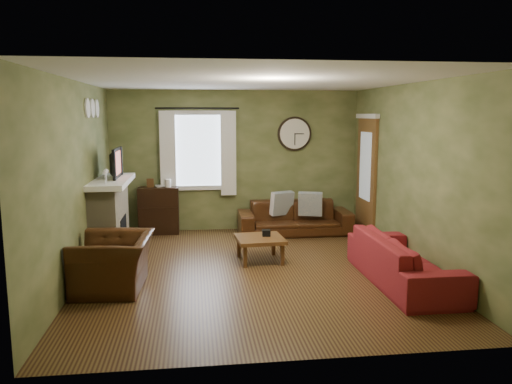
{
  "coord_description": "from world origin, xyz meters",
  "views": [
    {
      "loc": [
        -0.79,
        -6.67,
        2.17
      ],
      "look_at": [
        0.1,
        0.4,
        1.05
      ],
      "focal_mm": 35.0,
      "sensor_mm": 36.0,
      "label": 1
    }
  ],
  "objects": [
    {
      "name": "coffee_table",
      "position": [
        0.16,
        0.46,
        0.18
      ],
      "size": [
        0.73,
        0.73,
        0.36
      ],
      "primitive_type": null,
      "rotation": [
        0.0,
        0.0,
        0.08
      ],
      "color": "#543318",
      "rests_on": "floor"
    },
    {
      "name": "wall_right",
      "position": [
        2.3,
        0.0,
        1.3
      ],
      "size": [
        0.0,
        5.2,
        2.6
      ],
      "primitive_type": "cube",
      "color": "#636B3C",
      "rests_on": "ground"
    },
    {
      "name": "pillow_left",
      "position": [
        0.8,
        2.18,
        0.55
      ],
      "size": [
        0.44,
        0.28,
        0.43
      ],
      "primitive_type": "cube",
      "rotation": [
        0.0,
        0.0,
        0.38
      ],
      "color": "#8D959A",
      "rests_on": "sofa_brown"
    },
    {
      "name": "wall_clock",
      "position": [
        1.1,
        2.55,
        1.8
      ],
      "size": [
        0.64,
        0.06,
        0.64
      ],
      "primitive_type": null,
      "color": "white",
      "rests_on": "wall_back"
    },
    {
      "name": "sofa_brown",
      "position": [
        1.02,
        2.09,
        0.3
      ],
      "size": [
        2.03,
        0.79,
        0.59
      ],
      "primitive_type": "imported",
      "color": "#341B0B",
      "rests_on": "floor"
    },
    {
      "name": "door",
      "position": [
        2.27,
        1.85,
        1.05
      ],
      "size": [
        0.05,
        0.9,
        2.1
      ],
      "primitive_type": "cube",
      "color": "brown",
      "rests_on": "floor"
    },
    {
      "name": "tissue_box",
      "position": [
        0.27,
        0.52,
        0.4
      ],
      "size": [
        0.13,
        0.13,
        0.09
      ],
      "primitive_type": "cube",
      "rotation": [
        0.0,
        0.0,
        -0.07
      ],
      "color": "black",
      "rests_on": "coffee_table"
    },
    {
      "name": "wall_front",
      "position": [
        0.0,
        -2.6,
        1.3
      ],
      "size": [
        4.6,
        0.0,
        2.6
      ],
      "primitive_type": "cube",
      "color": "#636B3C",
      "rests_on": "ground"
    },
    {
      "name": "curtain_left",
      "position": [
        -1.25,
        2.48,
        1.45
      ],
      "size": [
        0.28,
        0.04,
        1.55
      ],
      "primitive_type": "cube",
      "color": "white",
      "rests_on": "wall_back"
    },
    {
      "name": "tv",
      "position": [
        -2.05,
        1.3,
        1.35
      ],
      "size": [
        0.08,
        0.6,
        0.35
      ],
      "primitive_type": "imported",
      "rotation": [
        0.0,
        0.0,
        1.57
      ],
      "color": "black",
      "rests_on": "mantel"
    },
    {
      "name": "floor",
      "position": [
        0.0,
        0.0,
        0.0
      ],
      "size": [
        4.6,
        5.2,
        0.0
      ],
      "primitive_type": "cube",
      "color": "#483018",
      "rests_on": "ground"
    },
    {
      "name": "medallion_left",
      "position": [
        -2.28,
        0.8,
        2.25
      ],
      "size": [
        0.28,
        0.28,
        0.03
      ],
      "primitive_type": "cylinder",
      "color": "white",
      "rests_on": "wall_left"
    },
    {
      "name": "fireplace",
      "position": [
        -2.1,
        1.15,
        0.55
      ],
      "size": [
        0.4,
        1.4,
        1.1
      ],
      "primitive_type": "cube",
      "color": "gray",
      "rests_on": "floor"
    },
    {
      "name": "wall_left",
      "position": [
        -2.3,
        0.0,
        1.3
      ],
      "size": [
        0.0,
        5.2,
        2.6
      ],
      "primitive_type": "cube",
      "color": "#636B3C",
      "rests_on": "ground"
    },
    {
      "name": "sofa_red",
      "position": [
        1.87,
        -0.75,
        0.31
      ],
      "size": [
        0.82,
        2.1,
        0.61
      ],
      "primitive_type": "imported",
      "rotation": [
        0.0,
        0.0,
        1.57
      ],
      "color": "maroon",
      "rests_on": "floor"
    },
    {
      "name": "bookshelf",
      "position": [
        -1.44,
        2.39,
        0.43
      ],
      "size": [
        0.72,
        0.31,
        0.86
      ],
      "primitive_type": null,
      "color": "black",
      "rests_on": "floor"
    },
    {
      "name": "book",
      "position": [
        -1.48,
        2.47,
        0.96
      ],
      "size": [
        0.22,
        0.26,
        0.02
      ],
      "primitive_type": "imported",
      "rotation": [
        0.0,
        0.0,
        0.2
      ],
      "color": "#543318",
      "rests_on": "bookshelf"
    },
    {
      "name": "firebox",
      "position": [
        -1.91,
        1.15,
        0.3
      ],
      "size": [
        0.04,
        0.6,
        0.55
      ],
      "primitive_type": "cube",
      "color": "black",
      "rests_on": "fireplace"
    },
    {
      "name": "wine_glass_a",
      "position": [
        -2.05,
        0.62,
        1.27
      ],
      "size": [
        0.07,
        0.07,
        0.19
      ],
      "primitive_type": null,
      "color": "white",
      "rests_on": "mantel"
    },
    {
      "name": "wine_glass_b",
      "position": [
        -2.05,
        0.72,
        1.28
      ],
      "size": [
        0.07,
        0.07,
        0.2
      ],
      "primitive_type": null,
      "color": "white",
      "rests_on": "mantel"
    },
    {
      "name": "tv_screen",
      "position": [
        -1.97,
        1.3,
        1.41
      ],
      "size": [
        0.02,
        0.62,
        0.36
      ],
      "primitive_type": "cube",
      "color": "#994C3F",
      "rests_on": "mantel"
    },
    {
      "name": "pillow_right",
      "position": [
        1.3,
        2.05,
        0.55
      ],
      "size": [
        0.45,
        0.25,
        0.43
      ],
      "primitive_type": "cube",
      "rotation": [
        0.0,
        0.0,
        -0.31
      ],
      "color": "#8D959A",
      "rests_on": "sofa_brown"
    },
    {
      "name": "armchair",
      "position": [
        -1.8,
        -0.51,
        0.34
      ],
      "size": [
        0.96,
        1.09,
        0.67
      ],
      "primitive_type": "imported",
      "rotation": [
        0.0,
        0.0,
        -1.63
      ],
      "color": "#341B0B",
      "rests_on": "floor"
    },
    {
      "name": "curtain_rod",
      "position": [
        -0.7,
        2.48,
        2.27
      ],
      "size": [
        0.03,
        0.03,
        1.5
      ],
      "primitive_type": "cylinder",
      "color": "black",
      "rests_on": "wall_back"
    },
    {
      "name": "curtain_right",
      "position": [
        -0.15,
        2.48,
        1.45
      ],
      "size": [
        0.28,
        0.04,
        1.55
      ],
      "primitive_type": "cube",
      "color": "white",
      "rests_on": "wall_back"
    },
    {
      "name": "window_pane",
      "position": [
        -0.7,
        2.58,
        1.5
      ],
      "size": [
        1.0,
        0.02,
        1.3
      ],
      "primitive_type": null,
      "color": "silver",
      "rests_on": "wall_back"
    },
    {
      "name": "medallion_right",
      "position": [
        -2.28,
        1.5,
        2.25
      ],
      "size": [
        0.28,
        0.28,
        0.03
      ],
      "primitive_type": "cylinder",
      "color": "white",
      "rests_on": "wall_left"
    },
    {
      "name": "ceiling",
      "position": [
        0.0,
        0.0,
        2.6
      ],
      "size": [
        4.6,
        5.2,
        0.0
      ],
      "primitive_type": "cube",
      "color": "white",
      "rests_on": "ground"
    },
    {
      "name": "mantel",
      "position": [
        -2.07,
        1.15,
        1.14
      ],
      "size": [
        0.58,
        1.6,
        0.08
      ],
      "primitive_type": "cube",
      "color": "white",
      "rests_on": "fireplace"
    },
    {
      "name": "medallion_mid",
      "position": [
        -2.28,
        1.15,
        2.25
      ],
      "size": [
        0.28,
        0.28,
        0.03
      ],
      "primitive_type": "cylinder",
      "color": "white",
      "rests_on": "wall_left"
    },
    {
      "name": "wall_back",
      "position": [
        0.0,
        2.6,
        1.3
      ],
      "size": [
        4.6,
        0.0,
        2.6
      ],
      "primitive_type": "cube",
      "color": "#636B3C",
      "rests_on": "ground"
    }
  ]
}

